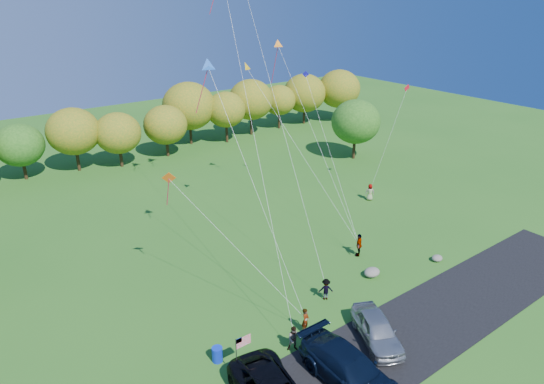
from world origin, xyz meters
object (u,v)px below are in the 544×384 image
(minivan_navy, at_px, (350,370))
(flyer_e, at_px, (370,192))
(flyer_d, at_px, (359,245))
(trash_barrel, at_px, (217,354))
(flyer_c, at_px, (326,289))
(minivan_silver, at_px, (377,330))
(flyer_b, at_px, (294,339))
(flyer_a, at_px, (305,321))

(minivan_navy, bearing_deg, flyer_e, 40.92)
(flyer_d, height_order, flyer_e, flyer_d)
(minivan_navy, bearing_deg, trash_barrel, 130.25)
(flyer_e, bearing_deg, trash_barrel, 61.28)
(flyer_d, relative_size, trash_barrel, 2.08)
(flyer_e, distance_m, trash_barrel, 26.45)
(flyer_c, distance_m, trash_barrel, 9.13)
(flyer_d, bearing_deg, minivan_navy, 5.37)
(minivan_navy, distance_m, minivan_silver, 4.05)
(minivan_navy, xyz_separation_m, flyer_b, (-0.67, 3.88, -0.18))
(minivan_silver, distance_m, flyer_e, 21.66)
(trash_barrel, bearing_deg, minivan_navy, -50.40)
(flyer_c, bearing_deg, flyer_e, -112.42)
(flyer_a, distance_m, flyer_e, 21.89)
(flyer_a, xyz_separation_m, trash_barrel, (-5.71, 1.06, -0.39))
(flyer_a, relative_size, flyer_e, 0.99)
(flyer_a, relative_size, flyer_d, 0.88)
(flyer_d, bearing_deg, flyer_e, -178.09)
(flyer_a, height_order, flyer_d, flyer_d)
(minivan_silver, distance_m, flyer_c, 5.11)
(flyer_b, height_order, flyer_e, flyer_e)
(flyer_d, bearing_deg, flyer_c, -11.91)
(flyer_b, height_order, flyer_c, flyer_b)
(flyer_d, distance_m, trash_barrel, 15.64)
(minivan_navy, xyz_separation_m, flyer_a, (0.93, 4.73, -0.15))
(flyer_b, relative_size, trash_barrel, 1.75)
(minivan_navy, bearing_deg, flyer_c, 57.29)
(minivan_navy, xyz_separation_m, flyer_d, (10.44, 9.34, -0.03))
(flyer_b, distance_m, trash_barrel, 4.55)
(flyer_a, height_order, trash_barrel, flyer_a)
(flyer_e, xyz_separation_m, trash_barrel, (-24.20, -10.66, -0.39))
(trash_barrel, bearing_deg, flyer_a, -10.51)
(flyer_a, xyz_separation_m, flyer_e, (18.49, 11.72, 0.01))
(flyer_a, height_order, flyer_e, flyer_e)
(flyer_d, bearing_deg, flyer_a, -10.58)
(minivan_navy, xyz_separation_m, minivan_silver, (3.78, 1.46, -0.10))
(flyer_b, xyz_separation_m, flyer_d, (11.11, 5.46, 0.15))
(flyer_e, bearing_deg, flyer_a, 69.88)
(flyer_d, xyz_separation_m, flyer_e, (8.98, 7.11, -0.11))
(flyer_c, height_order, flyer_e, flyer_e)
(minivan_silver, distance_m, flyer_d, 10.32)
(minivan_silver, xyz_separation_m, flyer_d, (6.66, 7.88, 0.07))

